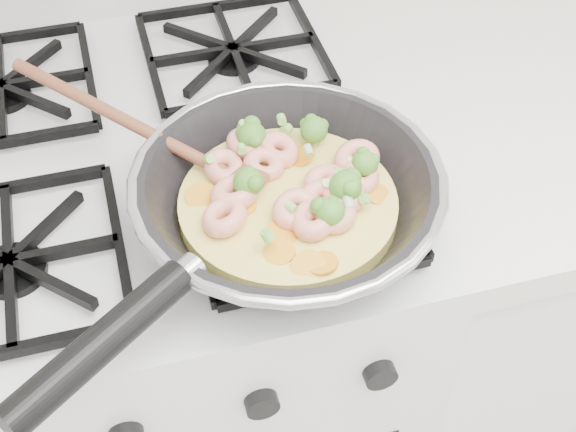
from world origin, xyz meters
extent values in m
cube|color=white|center=(0.00, 1.70, 0.45)|extent=(0.60, 0.60, 0.90)
cube|color=black|center=(0.00, 1.70, 0.91)|extent=(0.56, 0.56, 0.02)
torus|color=silver|center=(0.14, 1.53, 0.98)|extent=(0.32, 0.32, 0.01)
cylinder|color=black|center=(-0.07, 1.38, 0.98)|extent=(0.17, 0.14, 0.03)
cylinder|color=#EFE068|center=(0.14, 1.53, 0.95)|extent=(0.23, 0.23, 0.02)
ellipsoid|color=brown|center=(0.10, 1.56, 0.96)|extent=(0.07, 0.07, 0.02)
cylinder|color=brown|center=(-0.01, 1.66, 0.99)|extent=(0.21, 0.19, 0.07)
torus|color=#F1A58E|center=(0.21, 1.53, 0.96)|extent=(0.07, 0.06, 0.03)
torus|color=#F1A58E|center=(0.17, 1.51, 0.96)|extent=(0.06, 0.06, 0.03)
torus|color=#F1A58E|center=(0.17, 1.48, 0.96)|extent=(0.07, 0.07, 0.02)
torus|color=#F1A58E|center=(0.18, 1.53, 0.96)|extent=(0.06, 0.06, 0.03)
torus|color=#F1A58E|center=(0.12, 1.57, 0.96)|extent=(0.06, 0.06, 0.03)
torus|color=#F1A58E|center=(0.08, 1.54, 0.96)|extent=(0.06, 0.07, 0.03)
torus|color=#F1A58E|center=(0.07, 1.51, 0.96)|extent=(0.07, 0.07, 0.03)
torus|color=#F1A58E|center=(0.19, 1.51, 0.96)|extent=(0.07, 0.07, 0.03)
torus|color=#F1A58E|center=(0.11, 1.61, 0.96)|extent=(0.07, 0.07, 0.02)
torus|color=#F1A58E|center=(0.22, 1.55, 0.96)|extent=(0.07, 0.07, 0.03)
torus|color=#F1A58E|center=(0.14, 1.59, 0.96)|extent=(0.06, 0.06, 0.02)
torus|color=#F1A58E|center=(0.08, 1.58, 0.96)|extent=(0.06, 0.06, 0.02)
torus|color=#F1A58E|center=(0.14, 1.50, 0.96)|extent=(0.07, 0.07, 0.03)
torus|color=#F1A58E|center=(0.15, 1.48, 0.96)|extent=(0.07, 0.07, 0.02)
ellipsoid|color=#549831|center=(0.18, 1.60, 0.98)|extent=(0.04, 0.04, 0.03)
ellipsoid|color=#549831|center=(0.10, 1.54, 0.98)|extent=(0.04, 0.04, 0.03)
ellipsoid|color=#549831|center=(0.16, 1.48, 0.98)|extent=(0.04, 0.04, 0.03)
ellipsoid|color=#549831|center=(0.12, 1.61, 0.98)|extent=(0.04, 0.04, 0.03)
ellipsoid|color=#549831|center=(0.22, 1.53, 0.98)|extent=(0.04, 0.04, 0.03)
ellipsoid|color=#549831|center=(0.19, 1.51, 0.98)|extent=(0.04, 0.04, 0.03)
cylinder|color=orange|center=(0.13, 1.43, 0.96)|extent=(0.04, 0.04, 0.01)
cylinder|color=orange|center=(0.17, 1.58, 0.96)|extent=(0.03, 0.03, 0.01)
cylinder|color=orange|center=(0.18, 1.52, 0.96)|extent=(0.04, 0.04, 0.01)
cylinder|color=orange|center=(0.22, 1.51, 0.96)|extent=(0.03, 0.03, 0.01)
cylinder|color=orange|center=(0.08, 1.55, 0.96)|extent=(0.04, 0.04, 0.01)
cylinder|color=orange|center=(0.05, 1.55, 0.96)|extent=(0.04, 0.04, 0.01)
cylinder|color=orange|center=(0.09, 1.53, 0.96)|extent=(0.03, 0.03, 0.01)
cylinder|color=orange|center=(0.14, 1.43, 0.96)|extent=(0.04, 0.04, 0.01)
cylinder|color=orange|center=(0.12, 1.48, 0.96)|extent=(0.05, 0.05, 0.01)
cylinder|color=orange|center=(0.11, 1.46, 0.96)|extent=(0.04, 0.04, 0.01)
cylinder|color=#81D053|center=(0.20, 1.51, 0.98)|extent=(0.01, 0.01, 0.01)
cylinder|color=#81D053|center=(0.13, 1.50, 0.97)|extent=(0.01, 0.01, 0.01)
cylinder|color=#81D053|center=(0.10, 1.58, 0.98)|extent=(0.01, 0.01, 0.01)
cylinder|color=#81D053|center=(0.11, 1.62, 0.98)|extent=(0.01, 0.01, 0.01)
cylinder|color=#81D053|center=(0.15, 1.62, 0.98)|extent=(0.01, 0.01, 0.01)
cylinder|color=#81D053|center=(0.22, 1.54, 0.98)|extent=(0.01, 0.01, 0.01)
cylinder|color=#ADC88D|center=(0.21, 1.55, 0.97)|extent=(0.01, 0.01, 0.01)
cylinder|color=#ADC88D|center=(0.17, 1.57, 0.98)|extent=(0.01, 0.01, 0.01)
cylinder|color=#ADC88D|center=(0.19, 1.49, 0.97)|extent=(0.01, 0.01, 0.01)
cylinder|color=#81D053|center=(0.10, 1.46, 0.98)|extent=(0.01, 0.01, 0.01)
cylinder|color=#81D053|center=(0.20, 1.49, 0.97)|extent=(0.01, 0.01, 0.01)
cylinder|color=#81D053|center=(0.07, 1.58, 0.98)|extent=(0.01, 0.01, 0.01)
cylinder|color=#81D053|center=(0.19, 1.53, 0.97)|extent=(0.01, 0.01, 0.01)
cylinder|color=#81D053|center=(0.19, 1.53, 0.97)|extent=(0.01, 0.01, 0.01)
cylinder|color=#81D053|center=(0.16, 1.61, 0.97)|extent=(0.01, 0.01, 0.01)
cylinder|color=#ADC88D|center=(0.17, 1.52, 0.98)|extent=(0.01, 0.01, 0.01)
camera|label=1|loc=(-0.02, 0.97, 1.53)|focal=49.76mm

